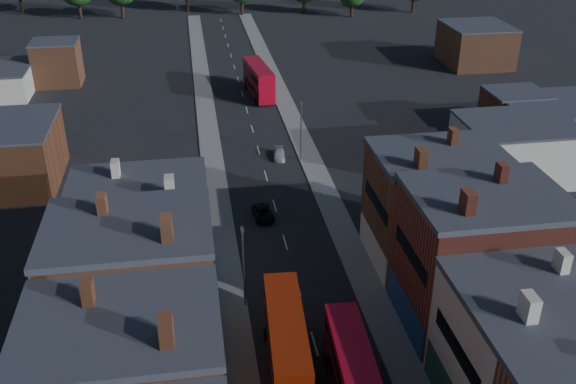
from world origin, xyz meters
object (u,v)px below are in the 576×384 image
object	(u,v)px
car_2	(263,213)
car_3	(279,154)
bus_1	(353,374)
bus_2	(259,79)
bus_0	(287,343)

from	to	relation	value
car_2	car_3	bearing A→B (deg)	70.96
bus_1	car_3	bearing A→B (deg)	91.68
car_3	car_2	bearing A→B (deg)	-98.22
bus_1	car_3	size ratio (longest dim) A/B	3.07
bus_1	car_2	world-z (taller)	bus_1
bus_1	car_2	bearing A→B (deg)	99.30
bus_2	bus_0	bearing A→B (deg)	-101.16
car_2	bus_0	bearing A→B (deg)	-97.03
car_2	bus_2	bearing A→B (deg)	79.63
bus_1	bus_2	xyz separation A→B (m)	(1.23, 69.33, 0.24)
bus_2	car_2	world-z (taller)	bus_2
bus_0	car_2	bearing A→B (deg)	91.00
car_2	bus_1	bearing A→B (deg)	-87.94
bus_1	car_2	xyz separation A→B (m)	(-3.14, 28.12, -2.00)
bus_2	car_3	distance (m)	25.76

